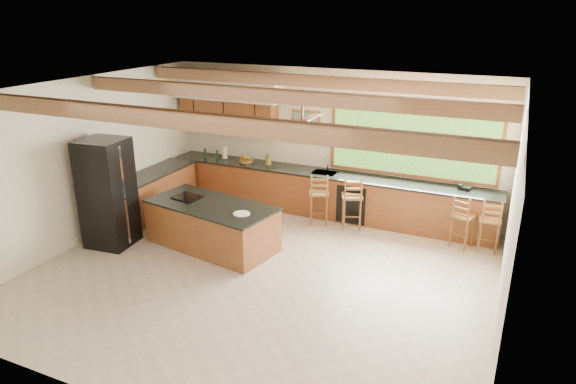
% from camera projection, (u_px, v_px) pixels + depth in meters
% --- Properties ---
extents(ground, '(7.20, 7.20, 0.00)m').
position_uv_depth(ground, '(261.00, 274.00, 8.44)').
color(ground, '#BAAC9A').
rests_on(ground, ground).
extents(room_shell, '(7.27, 6.54, 3.02)m').
position_uv_depth(room_shell, '(268.00, 134.00, 8.32)').
color(room_shell, beige).
rests_on(room_shell, ground).
extents(counter_run, '(7.12, 3.10, 1.22)m').
position_uv_depth(counter_run, '(281.00, 193.00, 10.76)').
color(counter_run, brown).
rests_on(counter_run, ground).
extents(island, '(2.53, 1.51, 0.85)m').
position_uv_depth(island, '(212.00, 225.00, 9.32)').
color(island, brown).
rests_on(island, ground).
extents(refrigerator, '(0.85, 0.83, 1.98)m').
position_uv_depth(refrigerator, '(108.00, 193.00, 9.23)').
color(refrigerator, black).
rests_on(refrigerator, ground).
extents(bar_stool_a, '(0.51, 0.51, 1.10)m').
position_uv_depth(bar_stool_a, '(318.00, 194.00, 10.17)').
color(bar_stool_a, brown).
rests_on(bar_stool_a, ground).
extents(bar_stool_b, '(0.52, 0.52, 1.10)m').
position_uv_depth(bar_stool_b, '(351.00, 198.00, 9.98)').
color(bar_stool_b, brown).
rests_on(bar_stool_b, ground).
extents(bar_stool_c, '(0.45, 0.45, 1.00)m').
position_uv_depth(bar_stool_c, '(463.00, 218.00, 9.19)').
color(bar_stool_c, brown).
rests_on(bar_stool_c, ground).
extents(bar_stool_d, '(0.41, 0.41, 1.01)m').
position_uv_depth(bar_stool_d, '(489.00, 221.00, 9.02)').
color(bar_stool_d, brown).
rests_on(bar_stool_d, ground).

